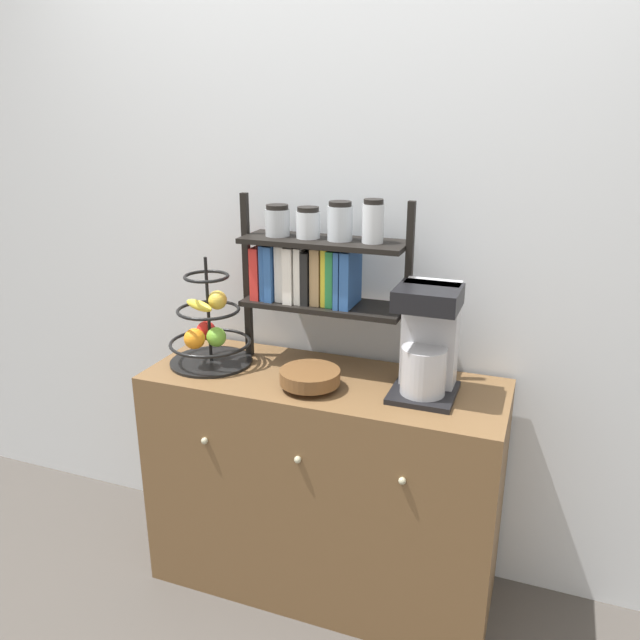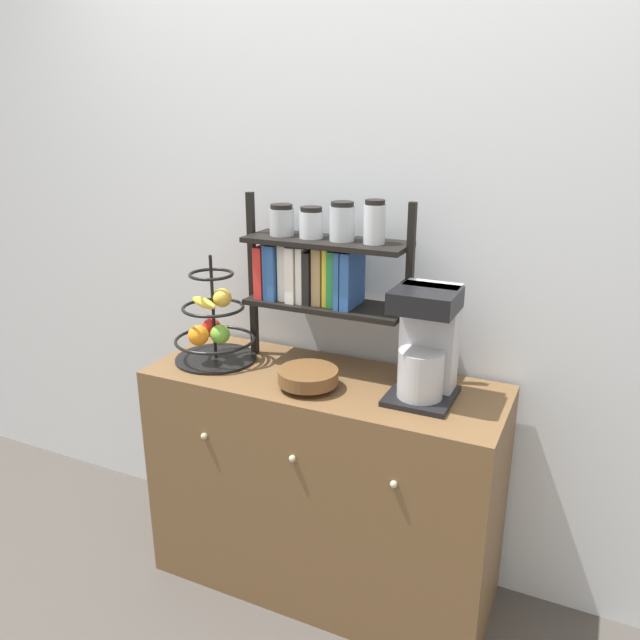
{
  "view_description": "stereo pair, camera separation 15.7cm",
  "coord_description": "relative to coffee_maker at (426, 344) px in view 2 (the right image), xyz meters",
  "views": [
    {
      "loc": [
        0.7,
        -1.65,
        1.75
      ],
      "look_at": [
        -0.01,
        0.23,
        1.08
      ],
      "focal_mm": 35.0,
      "sensor_mm": 36.0,
      "label": 1
    },
    {
      "loc": [
        0.85,
        -1.59,
        1.75
      ],
      "look_at": [
        -0.01,
        0.23,
        1.08
      ],
      "focal_mm": 35.0,
      "sensor_mm": 36.0,
      "label": 2
    }
  ],
  "objects": [
    {
      "name": "shelf_hutch",
      "position": [
        -0.43,
        0.1,
        0.19
      ],
      "size": [
        0.63,
        0.2,
        0.62
      ],
      "color": "black",
      "rests_on": "sideboard"
    },
    {
      "name": "coffee_maker",
      "position": [
        0.0,
        0.0,
        0.0
      ],
      "size": [
        0.21,
        0.23,
        0.37
      ],
      "color": "black",
      "rests_on": "sideboard"
    },
    {
      "name": "sideboard",
      "position": [
        -0.36,
        -0.01,
        -0.61
      ],
      "size": [
        1.27,
        0.49,
        0.86
      ],
      "color": "brown",
      "rests_on": "ground_plane"
    },
    {
      "name": "wall_back",
      "position": [
        -0.36,
        0.26,
        0.25
      ],
      "size": [
        7.0,
        0.05,
        2.6
      ],
      "primitive_type": "cube",
      "color": "silver",
      "rests_on": "ground_plane"
    },
    {
      "name": "wooden_bowl",
      "position": [
        -0.37,
        -0.1,
        -0.14
      ],
      "size": [
        0.21,
        0.21,
        0.07
      ],
      "color": "brown",
      "rests_on": "sideboard"
    },
    {
      "name": "fruit_stand",
      "position": [
        -0.8,
        -0.03,
        -0.06
      ],
      "size": [
        0.3,
        0.3,
        0.4
      ],
      "color": "black",
      "rests_on": "sideboard"
    },
    {
      "name": "ground_plane",
      "position": [
        -0.36,
        -0.25,
        -1.05
      ],
      "size": [
        12.0,
        12.0,
        0.0
      ],
      "primitive_type": "plane",
      "color": "#47423D"
    }
  ]
}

